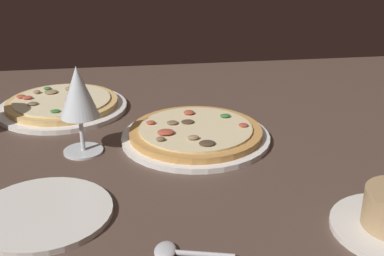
{
  "coord_description": "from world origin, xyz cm",
  "views": [
    {
      "loc": [
        11.31,
        84.9,
        43.81
      ],
      "look_at": [
        -0.88,
        -1.21,
        7.0
      ],
      "focal_mm": 47.7,
      "sensor_mm": 36.0,
      "label": 1
    }
  ],
  "objects_px": {
    "pizza_side": "(62,105)",
    "pizza_main": "(196,134)",
    "spoon": "(175,252)",
    "wine_glass_far": "(78,95)",
    "side_plate": "(43,213)"
  },
  "relations": [
    {
      "from": "pizza_side",
      "to": "spoon",
      "type": "bearing_deg",
      "value": 109.0
    },
    {
      "from": "pizza_main",
      "to": "pizza_side",
      "type": "distance_m",
      "value": 0.33
    },
    {
      "from": "pizza_main",
      "to": "wine_glass_far",
      "type": "relative_size",
      "value": 1.75
    },
    {
      "from": "pizza_main",
      "to": "side_plate",
      "type": "bearing_deg",
      "value": 42.22
    },
    {
      "from": "pizza_side",
      "to": "pizza_main",
      "type": "bearing_deg",
      "value": 143.23
    },
    {
      "from": "spoon",
      "to": "wine_glass_far",
      "type": "bearing_deg",
      "value": -67.98
    },
    {
      "from": "pizza_side",
      "to": "side_plate",
      "type": "relative_size",
      "value": 1.41
    },
    {
      "from": "spoon",
      "to": "pizza_side",
      "type": "bearing_deg",
      "value": -71.0
    },
    {
      "from": "wine_glass_far",
      "to": "side_plate",
      "type": "height_order",
      "value": "wine_glass_far"
    },
    {
      "from": "side_plate",
      "to": "spoon",
      "type": "relative_size",
      "value": 1.89
    },
    {
      "from": "wine_glass_far",
      "to": "spoon",
      "type": "distance_m",
      "value": 0.36
    },
    {
      "from": "pizza_main",
      "to": "wine_glass_far",
      "type": "xyz_separation_m",
      "value": [
        0.21,
        0.02,
        0.1
      ]
    },
    {
      "from": "pizza_side",
      "to": "spoon",
      "type": "xyz_separation_m",
      "value": [
        -0.19,
        0.54,
        -0.01
      ]
    },
    {
      "from": "pizza_main",
      "to": "spoon",
      "type": "height_order",
      "value": "pizza_main"
    },
    {
      "from": "pizza_main",
      "to": "side_plate",
      "type": "xyz_separation_m",
      "value": [
        0.25,
        0.23,
        -0.01
      ]
    }
  ]
}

